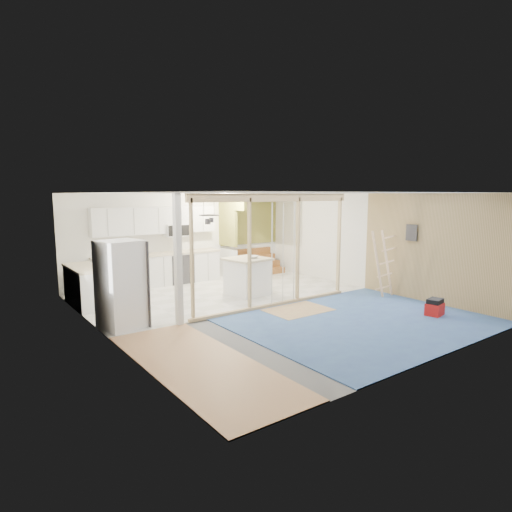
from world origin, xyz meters
TOP-DOWN VIEW (x-y plane):
  - room at (0.00, 0.00)m, footprint 7.01×8.01m
  - floor_overlays at (0.07, 0.06)m, footprint 7.00×8.00m
  - stud_frame at (-0.27, -0.00)m, footprint 4.66×0.14m
  - base_cabinets at (-1.61, 3.36)m, footprint 4.45×2.24m
  - upper_cabinets at (-0.84, 3.82)m, footprint 3.60×0.41m
  - green_partition at (2.04, 3.66)m, footprint 2.25×1.51m
  - pot_rack at (-0.31, 1.89)m, footprint 0.52×0.52m
  - sheathing_panel at (3.48, -2.00)m, footprint 0.02×4.00m
  - electrical_panel at (3.43, -1.40)m, footprint 0.04×0.30m
  - ceiling_light at (1.40, 3.00)m, footprint 0.32×0.32m
  - fridge at (-3.08, 0.45)m, footprint 0.88×0.86m
  - island at (0.45, 1.30)m, footprint 1.11×1.11m
  - bowl at (0.54, 1.18)m, footprint 0.30×0.30m
  - soap_bottle_a at (-1.46, 3.80)m, footprint 0.14×0.15m
  - soap_bottle_b at (-0.41, 3.63)m, footprint 0.10×0.11m
  - toolbox at (2.58, -2.62)m, footprint 0.45×0.37m
  - ladder at (3.10, -0.87)m, footprint 0.88×0.19m

SIDE VIEW (x-z plane):
  - floor_overlays at x=0.07m, z-range 0.00..0.02m
  - toolbox at x=2.58m, z-range -0.01..0.37m
  - base_cabinets at x=-1.61m, z-range 0.00..0.93m
  - island at x=0.45m, z-range 0.00..0.96m
  - fridge at x=-3.08m, z-range 0.00..1.71m
  - ladder at x=3.10m, z-range 0.02..1.69m
  - green_partition at x=2.04m, z-range -0.36..2.24m
  - bowl at x=0.54m, z-range 0.96..1.03m
  - soap_bottle_b at x=-0.41m, z-range 0.93..1.14m
  - soap_bottle_a at x=-1.46m, z-range 0.93..1.23m
  - sheathing_panel at x=3.48m, z-range 0.00..2.60m
  - room at x=0.00m, z-range 0.00..2.61m
  - stud_frame at x=-0.27m, z-range 0.31..2.91m
  - electrical_panel at x=3.43m, z-range 1.45..1.85m
  - upper_cabinets at x=-0.84m, z-range 1.39..2.25m
  - pot_rack at x=-0.31m, z-range 1.64..2.36m
  - ceiling_light at x=1.40m, z-range 2.50..2.58m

